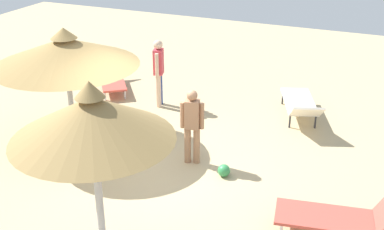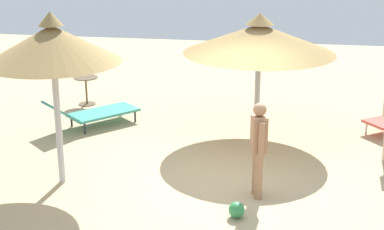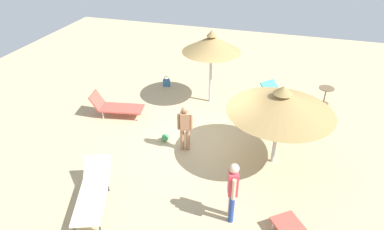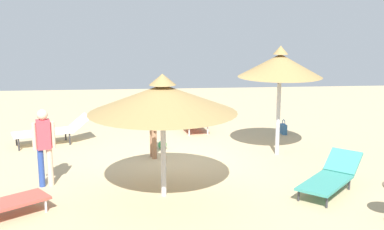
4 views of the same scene
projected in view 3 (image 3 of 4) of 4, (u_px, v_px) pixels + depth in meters
name	position (u px, v px, depth m)	size (l,w,h in m)	color
ground	(211.00, 144.00, 10.94)	(24.00, 24.00, 0.10)	tan
parasol_umbrella_far_right	(281.00, 103.00, 9.05)	(2.96, 2.96, 2.52)	#B2B2B7
parasol_umbrella_near_right	(212.00, 44.00, 12.04)	(2.15, 2.15, 2.85)	#B2B2B7
lounge_chair_near_left	(93.00, 191.00, 8.46)	(2.23, 1.39, 0.77)	silver
lounge_chair_back	(283.00, 98.00, 12.77)	(1.85, 1.94, 0.69)	teal
lounge_chair_front	(115.00, 106.00, 12.16)	(1.01, 1.92, 0.86)	#CC4C3F
person_standing_edge	(185.00, 126.00, 10.15)	(0.29, 0.46, 1.55)	#A57554
person_standing_center	(233.00, 189.00, 7.74)	(0.46, 0.29, 1.69)	navy
handbag	(167.00, 82.00, 14.30)	(0.17, 0.31, 0.46)	#336699
side_table_round	(326.00, 93.00, 12.86)	(0.57, 0.57, 0.68)	brown
beach_ball	(165.00, 138.00, 10.94)	(0.24, 0.24, 0.24)	#338C4C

